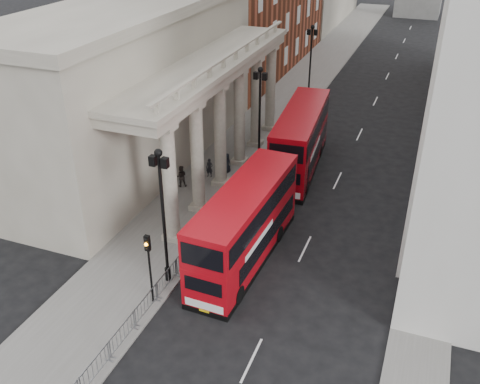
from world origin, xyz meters
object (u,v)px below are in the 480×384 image
at_px(lamp_post_south, 163,209).
at_px(lamp_post_mid, 260,111).
at_px(bus_far, 300,139).
at_px(pedestrian_c, 227,163).
at_px(bus_near, 245,223).
at_px(traffic_light, 149,257).
at_px(pedestrian_a, 209,168).
at_px(pedestrian_b, 181,176).
at_px(lamp_post_north, 311,60).

distance_m(lamp_post_south, lamp_post_mid, 16.00).
height_order(lamp_post_south, bus_far, lamp_post_south).
bearing_deg(pedestrian_c, bus_near, -51.33).
distance_m(traffic_light, bus_near, 6.59).
distance_m(bus_far, pedestrian_c, 6.19).
height_order(traffic_light, bus_near, bus_near).
relative_size(traffic_light, pedestrian_c, 2.71).
bearing_deg(pedestrian_a, pedestrian_c, 48.78).
height_order(pedestrian_a, pedestrian_c, pedestrian_c).
xyz_separation_m(pedestrian_a, pedestrian_b, (-1.35, -2.26, 0.09)).
bearing_deg(traffic_light, pedestrian_c, 97.65).
bearing_deg(pedestrian_c, lamp_post_mid, 53.50).
distance_m(lamp_post_north, bus_far, 15.57).
height_order(lamp_post_mid, bus_far, lamp_post_mid).
relative_size(traffic_light, bus_near, 0.38).
bearing_deg(pedestrian_b, lamp_post_south, 86.07).
height_order(bus_near, pedestrian_c, bus_near).
bearing_deg(lamp_post_mid, lamp_post_south, -90.00).
bearing_deg(lamp_post_mid, pedestrian_c, -137.58).
relative_size(traffic_light, pedestrian_b, 2.52).
height_order(bus_far, pedestrian_b, bus_far).
bearing_deg(pedestrian_a, pedestrian_b, -125.72).
distance_m(traffic_light, pedestrian_a, 15.32).
bearing_deg(bus_far, bus_near, -93.97).
relative_size(lamp_post_north, traffic_light, 1.93).
bearing_deg(bus_far, lamp_post_mid, -168.66).
bearing_deg(bus_far, pedestrian_b, -144.75).
bearing_deg(pedestrian_c, bus_far, 39.34).
height_order(lamp_post_mid, traffic_light, lamp_post_mid).
distance_m(lamp_post_south, lamp_post_north, 32.00).
height_order(traffic_light, pedestrian_b, traffic_light).
distance_m(lamp_post_north, bus_near, 28.63).
distance_m(lamp_post_mid, pedestrian_b, 8.02).
bearing_deg(pedestrian_a, traffic_light, -82.91).
xyz_separation_m(lamp_post_mid, pedestrian_c, (-2.07, -1.89, -4.00)).
distance_m(lamp_post_north, pedestrian_a, 19.84).
bearing_deg(bus_near, traffic_light, -117.86).
xyz_separation_m(bus_far, pedestrian_a, (-6.19, -4.11, -1.76)).
distance_m(pedestrian_b, pedestrian_c, 4.24).
bearing_deg(bus_far, lamp_post_north, 96.94).
bearing_deg(bus_near, lamp_post_south, -130.56).
relative_size(lamp_post_north, pedestrian_b, 4.87).
relative_size(lamp_post_mid, lamp_post_north, 1.00).
relative_size(bus_far, pedestrian_c, 7.50).
relative_size(lamp_post_north, bus_far, 0.70).
xyz_separation_m(traffic_light, pedestrian_b, (-4.48, 12.57, -2.13)).
relative_size(lamp_post_south, lamp_post_north, 1.00).
relative_size(lamp_post_south, pedestrian_b, 4.87).
xyz_separation_m(lamp_post_mid, bus_near, (3.39, -12.33, -2.35)).
relative_size(bus_far, pedestrian_b, 6.97).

